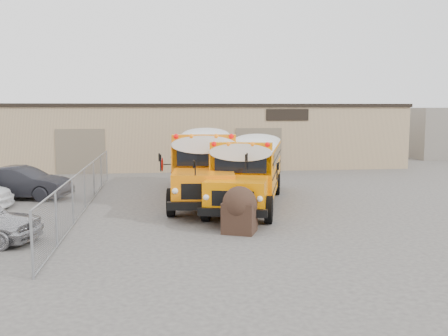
{
  "coord_description": "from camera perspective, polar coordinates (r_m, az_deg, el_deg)",
  "views": [
    {
      "loc": [
        -2.71,
        -18.83,
        4.36
      ],
      "look_at": [
        0.18,
        3.93,
        1.6
      ],
      "focal_mm": 40.0,
      "sensor_mm": 36.0,
      "label": 1
    }
  ],
  "objects": [
    {
      "name": "tarp_bundle",
      "position": [
        17.52,
        1.78,
        -4.71
      ],
      "size": [
        1.4,
        1.34,
        1.65
      ],
      "color": "black",
      "rests_on": "ground"
    },
    {
      "name": "school_bus_left",
      "position": [
        31.43,
        -2.05,
        2.37
      ],
      "size": [
        4.02,
        11.45,
        3.29
      ],
      "color": "orange",
      "rests_on": "ground"
    },
    {
      "name": "chainlink_fence",
      "position": [
        22.35,
        -15.62,
        -2.3
      ],
      "size": [
        0.07,
        18.07,
        1.81
      ],
      "color": "gray",
      "rests_on": "ground"
    },
    {
      "name": "car_dark",
      "position": [
        25.98,
        -22.19,
        -1.57
      ],
      "size": [
        5.01,
        2.76,
        1.57
      ],
      "primitive_type": "imported",
      "rotation": [
        0.0,
        0.0,
        1.33
      ],
      "color": "black",
      "rests_on": "ground"
    },
    {
      "name": "warehouse",
      "position": [
        38.97,
        -3.24,
        3.93
      ],
      "size": [
        30.2,
        10.2,
        4.67
      ],
      "color": "tan",
      "rests_on": "ground"
    },
    {
      "name": "ground",
      "position": [
        19.52,
        0.94,
        -6.05
      ],
      "size": [
        120.0,
        120.0,
        0.0
      ],
      "primitive_type": "plane",
      "color": "#464440",
      "rests_on": "ground"
    },
    {
      "name": "school_bus_right",
      "position": [
        29.4,
        4.12,
        1.76
      ],
      "size": [
        5.26,
        10.65,
        3.03
      ],
      "color": "orange",
      "rests_on": "ground"
    }
  ]
}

